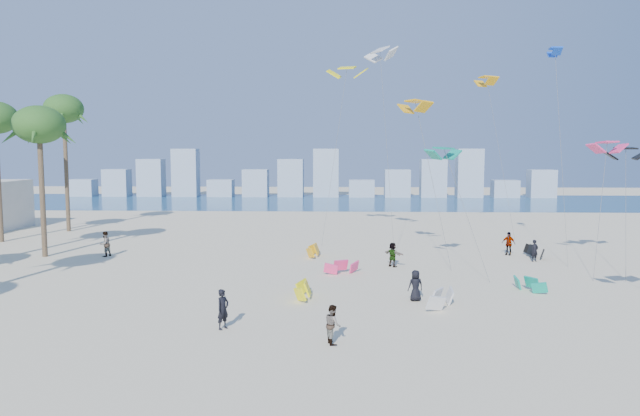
{
  "coord_description": "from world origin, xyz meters",
  "views": [
    {
      "loc": [
        4.46,
        -20.15,
        8.05
      ],
      "look_at": [
        3.0,
        16.0,
        4.5
      ],
      "focal_mm": 32.83,
      "sensor_mm": 36.0,
      "label": 1
    }
  ],
  "objects": [
    {
      "name": "ground",
      "position": [
        0.0,
        0.0,
        0.0
      ],
      "size": [
        220.0,
        220.0,
        0.0
      ],
      "primitive_type": "plane",
      "color": "beige",
      "rests_on": "ground"
    },
    {
      "name": "ocean",
      "position": [
        0.0,
        72.0,
        0.01
      ],
      "size": [
        220.0,
        220.0,
        0.0
      ],
      "primitive_type": "plane",
      "color": "navy",
      "rests_on": "ground"
    },
    {
      "name": "kitesurfer_near",
      "position": [
        -0.97,
        5.48,
        0.92
      ],
      "size": [
        0.72,
        0.8,
        1.83
      ],
      "primitive_type": "imported",
      "rotation": [
        0.0,
        0.0,
        1.01
      ],
      "color": "black",
      "rests_on": "ground"
    },
    {
      "name": "kitesurfer_mid",
      "position": [
        4.03,
        3.68,
        0.83
      ],
      "size": [
        0.82,
        0.94,
        1.65
      ],
      "primitive_type": "imported",
      "rotation": [
        0.0,
        0.0,
        1.85
      ],
      "color": "gray",
      "rests_on": "ground"
    },
    {
      "name": "kitesurfers_far",
      "position": [
        7.61,
        19.28,
        0.87
      ],
      "size": [
        38.82,
        15.11,
        1.93
      ],
      "color": "black",
      "rests_on": "ground"
    },
    {
      "name": "grounded_kites",
      "position": [
        8.59,
        16.85,
        0.41
      ],
      "size": [
        17.59,
        17.48,
        0.87
      ],
      "color": "#FFF30D",
      "rests_on": "ground"
    },
    {
      "name": "flying_kites",
      "position": [
        14.8,
        23.6,
        11.67
      ],
      "size": [
        24.33,
        35.23,
        16.62
      ],
      "color": "#0C9277",
      "rests_on": "ground"
    },
    {
      "name": "distant_skyline",
      "position": [
        -1.19,
        82.0,
        3.09
      ],
      "size": [
        85.0,
        3.0,
        8.4
      ],
      "color": "#9EADBF",
      "rests_on": "ground"
    }
  ]
}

